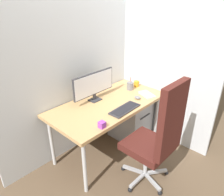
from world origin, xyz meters
TOP-DOWN VIEW (x-y plane):
  - ground_plane at (0.00, 0.00)m, footprint 8.00×8.00m
  - wall_back at (0.00, 0.42)m, footprint 2.58×0.04m
  - wall_side_right at (0.80, -0.15)m, footprint 0.04×1.82m
  - desk at (0.00, 0.00)m, footprint 1.53×0.77m
  - office_chair at (-0.09, -0.79)m, footprint 0.55×0.57m
  - filing_cabinet at (0.45, -0.01)m, footprint 0.44×0.52m
  - monitor at (-0.06, 0.19)m, footprint 0.64×0.12m
  - keyboard at (0.00, -0.27)m, footprint 0.42×0.18m
  - mouse at (0.34, -0.20)m, footprint 0.07×0.09m
  - pen_holder at (0.51, 0.06)m, footprint 0.10×0.10m
  - notebook at (0.51, -0.23)m, footprint 0.21×0.26m
  - coffee_mug at (0.66, 0.06)m, footprint 0.11×0.07m
  - desk_clamp_accessory at (-0.44, -0.33)m, footprint 0.06×0.06m

SIDE VIEW (x-z plane):
  - ground_plane at x=0.00m, z-range 0.00..0.00m
  - filing_cabinet at x=0.45m, z-range 0.00..0.63m
  - office_chair at x=-0.09m, z-range 0.03..1.30m
  - desk at x=0.00m, z-range 0.31..1.04m
  - keyboard at x=0.00m, z-range 0.73..0.75m
  - notebook at x=0.51m, z-range 0.73..0.76m
  - mouse at x=0.34m, z-range 0.73..0.77m
  - desk_clamp_accessory at x=-0.44m, z-range 0.73..0.80m
  - coffee_mug at x=0.66m, z-range 0.73..0.82m
  - pen_holder at x=0.51m, z-range 0.70..0.88m
  - monitor at x=-0.06m, z-range 0.76..1.13m
  - wall_back at x=0.00m, z-range 0.00..2.80m
  - wall_side_right at x=0.80m, z-range 0.00..2.80m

